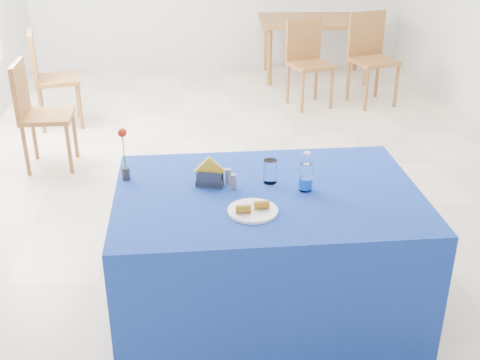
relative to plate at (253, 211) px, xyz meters
name	(u,v)px	position (x,y,z in m)	size (l,w,h in m)	color
floor	(248,170)	(0.22, 2.15, -0.77)	(7.00, 7.00, 0.00)	beige
plate	(253,211)	(0.00, 0.00, 0.00)	(0.25, 0.25, 0.01)	white
drinking_glass	(270,171)	(0.13, 0.33, 0.06)	(0.07, 0.07, 0.13)	white
salt_shaker	(228,176)	(-0.09, 0.33, 0.04)	(0.03, 0.03, 0.09)	gray
pepper_shaker	(234,182)	(-0.07, 0.26, 0.04)	(0.03, 0.03, 0.09)	slate
blue_table	(266,253)	(0.11, 0.22, -0.39)	(1.60, 1.10, 0.76)	navy
water_bottle	(306,178)	(0.30, 0.22, 0.06)	(0.07, 0.07, 0.21)	white
napkin_holder	(210,178)	(-0.19, 0.31, 0.04)	(0.16, 0.10, 0.17)	#343439
rose_vase	(124,155)	(-0.64, 0.44, 0.13)	(0.05, 0.05, 0.30)	#28282D
oak_table	(316,25)	(1.39, 4.97, -0.09)	(1.49, 1.02, 0.76)	brown
chair_bg_left	(307,56)	(1.07, 3.91, -0.22)	(0.52, 0.52, 0.94)	brown
chair_bg_right	(370,52)	(1.78, 3.92, -0.19)	(0.55, 0.55, 1.00)	brown
chair_win_a	(36,108)	(-1.56, 2.41, -0.23)	(0.42, 0.42, 0.93)	brown
chair_win_b	(47,72)	(-1.66, 3.45, -0.21)	(0.51, 0.51, 0.97)	brown
banana_pieces	(253,207)	(0.00, -0.01, 0.03)	(0.17, 0.07, 0.04)	gold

